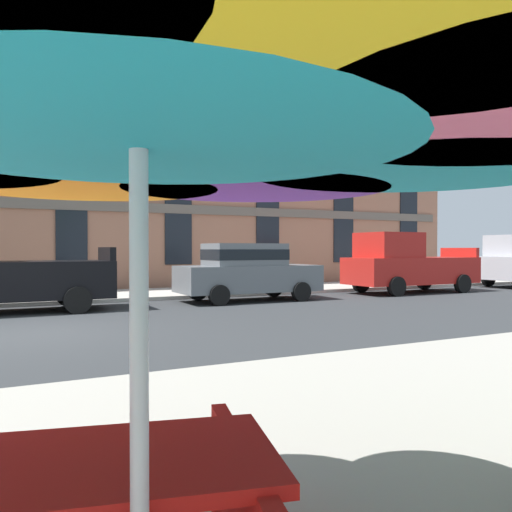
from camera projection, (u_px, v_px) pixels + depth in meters
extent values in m
plane|color=#2D3033|center=(22.00, 334.00, 9.66)|extent=(120.00, 120.00, 0.00)
cube|color=#B2ADA3|center=(12.00, 300.00, 15.73)|extent=(56.00, 3.60, 0.12)
cube|color=#A87056|center=(6.00, 142.00, 22.96)|extent=(40.26, 12.00, 12.80)
cube|color=#6B6056|center=(10.00, 203.00, 17.61)|extent=(39.46, 0.08, 0.36)
cube|color=#6B6056|center=(9.00, 109.00, 17.57)|extent=(39.46, 0.08, 0.36)
cube|color=#6B6056|center=(9.00, 16.00, 17.53)|extent=(39.46, 0.08, 0.36)
cube|color=black|center=(71.00, 105.00, 18.48)|extent=(1.10, 0.06, 11.60)
cube|color=black|center=(178.00, 118.00, 20.30)|extent=(1.10, 0.06, 11.60)
cube|color=black|center=(268.00, 129.00, 22.12)|extent=(1.10, 0.06, 11.60)
cube|color=black|center=(344.00, 138.00, 23.94)|extent=(1.10, 0.06, 11.60)
cube|color=black|center=(409.00, 146.00, 25.76)|extent=(1.10, 0.06, 11.60)
cube|color=black|center=(6.00, 280.00, 12.86)|extent=(5.10, 1.90, 0.96)
cube|color=black|center=(107.00, 254.00, 13.97)|extent=(0.16, 1.75, 0.36)
cylinder|color=black|center=(68.00, 294.00, 14.43)|extent=(0.68, 0.22, 0.68)
cylinder|color=black|center=(78.00, 300.00, 12.73)|extent=(0.68, 0.22, 0.68)
cube|color=slate|center=(249.00, 278.00, 15.92)|extent=(4.40, 1.76, 0.80)
cube|color=slate|center=(244.00, 255.00, 15.85)|extent=(2.30, 1.55, 0.68)
cube|color=black|center=(244.00, 255.00, 15.85)|extent=(2.32, 1.57, 0.32)
cylinder|color=black|center=(274.00, 288.00, 17.33)|extent=(0.60, 0.22, 0.60)
cylinder|color=black|center=(301.00, 292.00, 15.76)|extent=(0.60, 0.22, 0.60)
cylinder|color=black|center=(197.00, 291.00, 16.10)|extent=(0.60, 0.22, 0.60)
cylinder|color=black|center=(219.00, 295.00, 14.53)|extent=(0.60, 0.22, 0.60)
cube|color=#B21E19|center=(412.00, 270.00, 18.95)|extent=(5.10, 1.90, 0.96)
cube|color=#B21E19|center=(389.00, 245.00, 18.44)|extent=(1.90, 1.75, 0.90)
cube|color=#B21E19|center=(459.00, 252.00, 20.06)|extent=(0.16, 1.75, 0.36)
cylinder|color=black|center=(424.00, 281.00, 20.52)|extent=(0.68, 0.22, 0.68)
cylinder|color=black|center=(463.00, 284.00, 18.83)|extent=(0.68, 0.22, 0.68)
cylinder|color=black|center=(361.00, 283.00, 19.09)|extent=(0.68, 0.22, 0.68)
cylinder|color=black|center=(397.00, 286.00, 17.40)|extent=(0.68, 0.22, 0.68)
cylinder|color=black|center=(488.00, 278.00, 22.21)|extent=(0.68, 0.22, 0.68)
cylinder|color=silver|center=(139.00, 388.00, 1.61)|extent=(0.06, 0.06, 2.34)
cone|color=#199EB2|center=(419.00, 123.00, 2.13)|extent=(1.40, 1.40, 0.42)
cone|color=#662D9E|center=(255.00, 150.00, 2.71)|extent=(1.40, 1.40, 0.42)
cone|color=orange|center=(82.00, 148.00, 2.64)|extent=(1.40, 1.40, 0.42)
cone|color=#199EB2|center=(138.00, 68.00, 1.60)|extent=(1.75, 1.75, 0.50)
cube|color=red|center=(50.00, 470.00, 2.01)|extent=(1.94, 1.20, 0.06)
cube|color=red|center=(70.00, 477.00, 2.62)|extent=(1.82, 0.70, 0.05)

